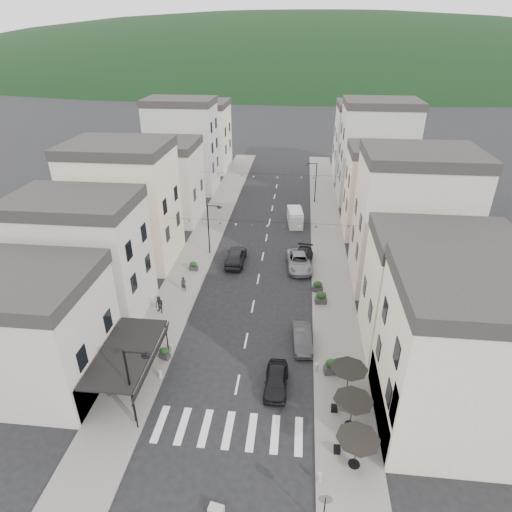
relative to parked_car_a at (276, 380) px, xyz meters
The scene contains 31 objects.
ground 6.66m from the parked_car_a, 115.02° to the right, with size 700.00×700.00×0.00m, color black.
sidewalk_left 27.97m from the parked_car_a, 111.61° to the left, with size 4.00×76.00×0.12m, color slate.
sidewalk_right 26.43m from the parked_car_a, 79.75° to the left, with size 4.00×76.00×0.12m, color slate.
hill_backdrop 294.01m from the parked_car_a, 90.55° to the left, with size 640.00×360.00×70.00m, color black.
boutique_building 18.62m from the parked_car_a, behind, with size 12.00×8.00×8.00m, color #B3ADA4.
bistro_building 12.63m from the parked_car_a, ahead, with size 10.00×8.00×10.00m, color beige.
boutique_awning 10.38m from the parked_car_a, behind, with size 3.77×7.50×3.28m.
buildings_row_left 36.57m from the parked_car_a, 118.58° to the left, with size 10.20×54.16×14.00m.
buildings_row_right 33.24m from the parked_car_a, 69.07° to the left, with size 10.20×54.16×14.50m.
cafe_terrace 6.09m from the parked_car_a, 33.15° to the right, with size 2.50×8.10×2.53m.
streetlamp_left_near 9.97m from the parked_car_a, 155.11° to the right, with size 1.70×0.56×6.00m.
streetlamp_left_far 21.99m from the parked_car_a, 113.32° to the left, with size 1.70×0.56×6.00m.
streetlamp_right_far 38.24m from the parked_car_a, 85.45° to the left, with size 1.70×0.56×6.00m.
traffic_sign 10.04m from the parked_car_a, 72.47° to the right, with size 0.70×0.07×2.70m.
bollards 2.86m from the parked_car_a, 169.88° to the right, with size 11.66×10.26×0.60m.
bunting_near 16.98m from the parked_car_a, 99.93° to the left, with size 19.00×0.28×0.62m.
bunting_far 32.50m from the parked_car_a, 95.00° to the left, with size 19.00×0.28×0.62m.
parked_car_a is the anchor object (origin of this frame).
parked_car_b 5.26m from the parked_car_a, 69.97° to the left, with size 1.43×4.09×1.35m, color #353537.
parked_car_c 17.89m from the parked_car_a, 85.75° to the left, with size 2.52×5.46×1.52m, color gray.
parked_car_d 18.75m from the parked_car_a, 84.75° to the left, with size 1.99×4.90×1.42m, color black.
parked_car_e 19.01m from the parked_car_a, 107.13° to the left, with size 2.02×5.02×1.71m, color black.
delivery_van 29.66m from the parked_car_a, 88.87° to the left, with size 2.25×4.60×2.12m.
pedestrian_a 15.32m from the parked_car_a, 129.69° to the left, with size 0.56×0.37×1.53m, color black.
pedestrian_b 13.61m from the parked_car_a, 144.03° to the left, with size 0.81×0.63×1.66m, color #27222D.
concrete_block_a 9.72m from the parked_car_a, 105.37° to the right, with size 0.80×0.50×0.50m, color #9A9691.
planter_la 9.05m from the parked_car_a, 166.63° to the left, with size 1.00×0.79×0.99m.
planter_lb 18.70m from the parked_car_a, 121.64° to the left, with size 0.93×0.55×1.02m.
planter_ra 4.39m from the parked_car_a, 24.22° to the left, with size 1.21×0.77×1.28m.
planter_rb 11.58m from the parked_car_a, 72.56° to the left, with size 1.15×0.71×1.22m.
planter_rc 13.46m from the parked_car_a, 76.25° to the left, with size 1.13×0.82×1.14m.
Camera 1 is at (3.77, -16.76, 22.66)m, focal length 30.00 mm.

